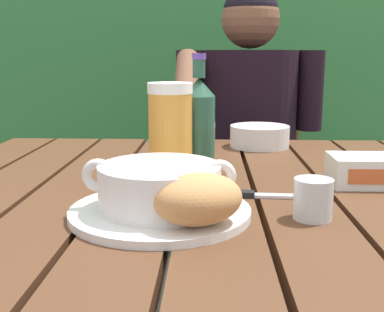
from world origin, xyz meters
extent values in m
cube|color=#53321D|center=(-0.39, 0.00, 0.76)|extent=(0.12, 0.97, 0.04)
cube|color=#53321D|center=(-0.26, 0.00, 0.76)|extent=(0.12, 0.97, 0.04)
cube|color=#53321D|center=(-0.13, 0.00, 0.76)|extent=(0.12, 0.97, 0.04)
cube|color=#53321D|center=(0.00, 0.00, 0.76)|extent=(0.12, 0.97, 0.04)
cube|color=#53321D|center=(0.13, 0.00, 0.76)|extent=(0.12, 0.97, 0.04)
cube|color=#53321D|center=(0.26, 0.00, 0.76)|extent=(0.12, 0.97, 0.04)
cube|color=#53321D|center=(0.00, 0.45, 0.70)|extent=(1.12, 0.03, 0.08)
cube|color=#53321D|center=(-0.54, 0.44, 0.37)|extent=(0.06, 0.06, 0.74)
cube|color=#2F6F37|center=(0.00, 1.73, 0.77)|extent=(2.99, 0.60, 1.54)
cylinder|color=#4C3823|center=(0.80, 1.88, 0.80)|extent=(0.10, 0.10, 1.59)
cylinder|color=#4C3823|center=(0.49, 1.88, 0.93)|extent=(0.10, 0.10, 1.85)
cylinder|color=#483B13|center=(0.33, 0.66, 0.22)|extent=(0.04, 0.04, 0.44)
cylinder|color=#483B13|center=(-0.10, 0.66, 0.22)|extent=(0.04, 0.04, 0.44)
cylinder|color=#483B13|center=(0.33, 1.06, 0.22)|extent=(0.04, 0.04, 0.44)
cylinder|color=#483B13|center=(-0.10, 1.06, 0.22)|extent=(0.04, 0.04, 0.44)
cube|color=#483B13|center=(0.11, 0.86, 0.45)|extent=(0.46, 0.44, 0.02)
cylinder|color=#483B13|center=(0.33, 1.06, 0.72)|extent=(0.04, 0.04, 0.57)
cylinder|color=#483B13|center=(-0.10, 1.06, 0.72)|extent=(0.04, 0.04, 0.57)
cube|color=#483B13|center=(0.11, 1.06, 0.64)|extent=(0.43, 0.02, 0.04)
cube|color=#483B13|center=(0.11, 1.06, 0.78)|extent=(0.43, 0.02, 0.04)
cube|color=#483B13|center=(0.11, 1.06, 0.92)|extent=(0.43, 0.02, 0.04)
cylinder|color=black|center=(0.20, 0.56, 0.23)|extent=(0.11, 0.11, 0.45)
cylinder|color=black|center=(0.20, 0.66, 0.51)|extent=(0.13, 0.40, 0.13)
cylinder|color=black|center=(0.03, 0.56, 0.23)|extent=(0.11, 0.11, 0.45)
cylinder|color=black|center=(0.03, 0.66, 0.51)|extent=(0.13, 0.40, 0.13)
cylinder|color=black|center=(0.11, 0.76, 0.77)|extent=(0.32, 0.32, 0.52)
sphere|color=brown|center=(0.11, 0.76, 1.13)|extent=(0.19, 0.19, 0.19)
sphere|color=black|center=(0.11, 0.76, 1.15)|extent=(0.18, 0.18, 0.18)
cylinder|color=black|center=(0.31, 0.74, 0.90)|extent=(0.08, 0.08, 0.26)
cylinder|color=black|center=(-0.09, 0.74, 0.90)|extent=(0.08, 0.08, 0.26)
cylinder|color=brown|center=(-0.09, 0.58, 0.93)|extent=(0.07, 0.25, 0.21)
cylinder|color=white|center=(-0.09, -0.18, 0.78)|extent=(0.27, 0.27, 0.01)
cylinder|color=white|center=(-0.09, -0.18, 0.82)|extent=(0.18, 0.18, 0.07)
cylinder|color=orange|center=(-0.09, -0.18, 0.84)|extent=(0.16, 0.16, 0.01)
torus|color=white|center=(-0.18, -0.18, 0.84)|extent=(0.05, 0.01, 0.05)
torus|color=white|center=(0.00, -0.18, 0.84)|extent=(0.05, 0.01, 0.05)
ellipsoid|color=tan|center=(-0.03, -0.25, 0.82)|extent=(0.15, 0.14, 0.07)
cylinder|color=orange|center=(-0.09, 0.02, 0.86)|extent=(0.08, 0.08, 0.17)
cylinder|color=white|center=(-0.09, 0.02, 0.95)|extent=(0.08, 0.08, 0.02)
cylinder|color=#27513B|center=(-0.04, 0.07, 0.86)|extent=(0.06, 0.06, 0.16)
cone|color=#27513B|center=(-0.04, 0.07, 0.95)|extent=(0.06, 0.06, 0.03)
cylinder|color=#27513B|center=(-0.04, 0.07, 0.99)|extent=(0.02, 0.02, 0.03)
cylinder|color=#5F3E9D|center=(-0.04, 0.07, 1.01)|extent=(0.03, 0.03, 0.01)
cylinder|color=silver|center=(0.14, -0.19, 0.81)|extent=(0.06, 0.06, 0.06)
cube|color=white|center=(0.27, 0.01, 0.80)|extent=(0.13, 0.10, 0.05)
cube|color=#CF5D30|center=(0.27, -0.04, 0.80)|extent=(0.09, 0.00, 0.03)
cube|color=silver|center=(0.09, -0.08, 0.78)|extent=(0.12, 0.02, 0.00)
cube|color=black|center=(0.03, -0.08, 0.78)|extent=(0.06, 0.02, 0.01)
cylinder|color=white|center=(0.11, 0.38, 0.81)|extent=(0.15, 0.15, 0.06)
camera|label=1|loc=(-0.01, -0.87, 1.01)|focal=45.24mm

